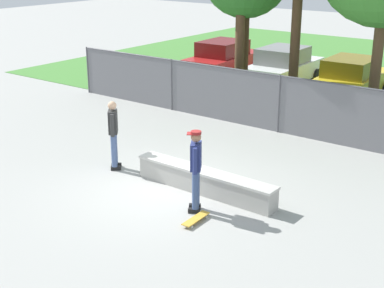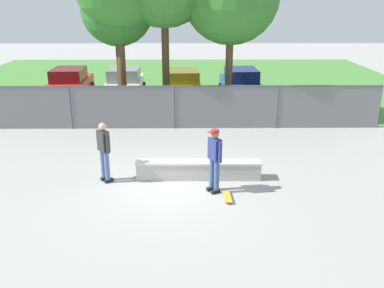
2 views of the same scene
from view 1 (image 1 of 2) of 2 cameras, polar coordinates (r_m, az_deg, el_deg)
The scene contains 9 objects.
ground_plane at distance 13.46m, azimuth -3.13°, elevation -4.75°, with size 80.00×80.00×0.00m, color #9E9E99.
concrete_ledge at distance 13.23m, azimuth 1.29°, elevation -3.80°, with size 3.77×0.53×0.56m.
skateboarder at distance 12.04m, azimuth 0.39°, elevation -2.35°, with size 0.42×0.52×1.84m.
skateboard at distance 11.94m, azimuth 0.40°, elevation -7.61°, with size 0.23×0.81×0.09m.
chainlink_fence at distance 17.61m, azimuth 8.83°, elevation 4.30°, with size 17.17×0.07×1.83m.
car_red at distance 25.14m, azimuth 3.25°, elevation 8.60°, with size 2.13×4.26×1.66m.
car_white at distance 23.69m, azimuth 9.26°, elevation 7.72°, with size 2.13×4.26×1.66m.
car_yellow at distance 21.88m, azimuth 15.82°, elevation 6.30°, with size 2.13×4.26×1.66m.
bystander at distance 14.55m, azimuth -7.98°, elevation 1.22°, with size 0.44×0.48×1.82m.
Camera 1 is at (7.98, -9.36, 5.46)m, focal length 52.54 mm.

